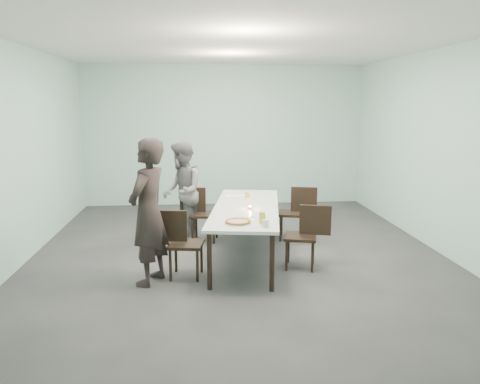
{
  "coord_description": "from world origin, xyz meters",
  "views": [
    {
      "loc": [
        -0.56,
        -6.65,
        2.2
      ],
      "look_at": [
        0.0,
        -0.39,
        1.0
      ],
      "focal_mm": 35.0,
      "sensor_mm": 36.0,
      "label": 1
    }
  ],
  "objects": [
    {
      "name": "ground",
      "position": [
        0.0,
        0.0,
        0.0
      ],
      "size": [
        7.0,
        7.0,
        0.0
      ],
      "primitive_type": "plane",
      "color": "#333335",
      "rests_on": "ground"
    },
    {
      "name": "room_shell",
      "position": [
        0.0,
        0.0,
        2.03
      ],
      "size": [
        6.02,
        7.02,
        3.01
      ],
      "color": "#AAD5CE",
      "rests_on": "ground"
    },
    {
      "name": "table",
      "position": [
        0.1,
        -0.2,
        0.69
      ],
      "size": [
        1.29,
        2.71,
        0.75
      ],
      "rotation": [
        0.0,
        0.0,
        -0.16
      ],
      "color": "white",
      "rests_on": "ground"
    },
    {
      "name": "chair_near_left",
      "position": [
        -0.82,
        -0.89,
        0.5
      ],
      "size": [
        0.64,
        0.48,
        0.87
      ],
      "rotation": [
        0.0,
        0.0,
        -0.16
      ],
      "color": "black",
      "rests_on": "ground"
    },
    {
      "name": "chair_far_left",
      "position": [
        -0.55,
        0.72,
        0.5
      ],
      "size": [
        0.64,
        0.49,
        0.87
      ],
      "rotation": [
        0.0,
        0.0,
        -0.18
      ],
      "color": "black",
      "rests_on": "ground"
    },
    {
      "name": "chair_near_right",
      "position": [
        0.87,
        -0.71,
        0.5
      ],
      "size": [
        0.65,
        0.52,
        0.87
      ],
      "rotation": [
        0.0,
        0.0,
        2.87
      ],
      "color": "black",
      "rests_on": "ground"
    },
    {
      "name": "chair_far_right",
      "position": [
        1.02,
        0.63,
        0.5
      ],
      "size": [
        0.65,
        0.5,
        0.87
      ],
      "rotation": [
        0.0,
        0.0,
        2.91
      ],
      "color": "black",
      "rests_on": "ground"
    },
    {
      "name": "diner_near",
      "position": [
        -1.17,
        -1.06,
        0.9
      ],
      "size": [
        0.65,
        0.77,
        1.8
      ],
      "primitive_type": "imported",
      "rotation": [
        0.0,
        0.0,
        -1.98
      ],
      "color": "black",
      "rests_on": "ground"
    },
    {
      "name": "diner_far",
      "position": [
        -0.83,
        0.73,
        0.81
      ],
      "size": [
        0.66,
        0.82,
        1.61
      ],
      "primitive_type": "imported",
      "rotation": [
        0.0,
        0.0,
        -1.5
      ],
      "color": "slate",
      "rests_on": "ground"
    },
    {
      "name": "pizza",
      "position": [
        -0.09,
        -1.13,
        0.77
      ],
      "size": [
        0.34,
        0.34,
        0.04
      ],
      "color": "white",
      "rests_on": "table"
    },
    {
      "name": "side_plate",
      "position": [
        0.08,
        -0.76,
        0.76
      ],
      "size": [
        0.18,
        0.18,
        0.01
      ],
      "primitive_type": "cylinder",
      "color": "white",
      "rests_on": "table"
    },
    {
      "name": "beer_glass",
      "position": [
        0.2,
        -1.18,
        0.82
      ],
      "size": [
        0.08,
        0.08,
        0.15
      ],
      "primitive_type": "cylinder",
      "color": "gold",
      "rests_on": "table"
    },
    {
      "name": "water_tumbler",
      "position": [
        0.22,
        -1.32,
        0.8
      ],
      "size": [
        0.08,
        0.08,
        0.09
      ],
      "primitive_type": "cylinder",
      "color": "silver",
      "rests_on": "table"
    },
    {
      "name": "tealight",
      "position": [
        0.14,
        -0.37,
        0.77
      ],
      "size": [
        0.06,
        0.06,
        0.05
      ],
      "color": "silver",
      "rests_on": "table"
    },
    {
      "name": "amber_tumbler",
      "position": [
        0.19,
        0.45,
        0.79
      ],
      "size": [
        0.07,
        0.07,
        0.08
      ],
      "primitive_type": "cylinder",
      "color": "gold",
      "rests_on": "table"
    },
    {
      "name": "menu",
      "position": [
        0.01,
        0.59,
        0.75
      ],
      "size": [
        0.33,
        0.26,
        0.01
      ],
      "primitive_type": "cube",
      "rotation": [
        0.0,
        0.0,
        -0.16
      ],
      "color": "silver",
      "rests_on": "table"
    }
  ]
}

